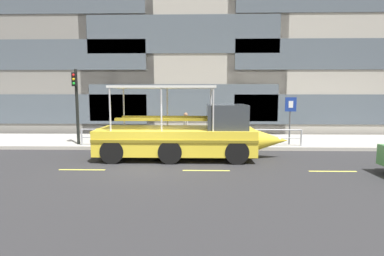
# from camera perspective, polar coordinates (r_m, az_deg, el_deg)

# --- Properties ---
(ground_plane) EXTENTS (120.00, 120.00, 0.00)m
(ground_plane) POSITION_cam_1_polar(r_m,az_deg,el_deg) (12.87, -8.24, -6.70)
(ground_plane) COLOR #2B2B2D
(sidewalk) EXTENTS (32.00, 4.80, 0.18)m
(sidewalk) POSITION_cam_1_polar(r_m,az_deg,el_deg) (18.30, -5.33, -2.43)
(sidewalk) COLOR #A8A59E
(sidewalk) RESTS_ON ground_plane
(curb_edge) EXTENTS (32.00, 0.18, 0.18)m
(curb_edge) POSITION_cam_1_polar(r_m,az_deg,el_deg) (15.86, -6.38, -3.82)
(curb_edge) COLOR #B2ADA3
(curb_edge) RESTS_ON ground_plane
(lane_centreline) EXTENTS (25.80, 0.12, 0.01)m
(lane_centreline) POSITION_cam_1_polar(r_m,az_deg,el_deg) (11.82, -9.12, -7.88)
(lane_centreline) COLOR #DBD64C
(lane_centreline) RESTS_ON ground_plane
(curb_guardrail) EXTENTS (11.76, 0.09, 0.89)m
(curb_guardrail) POSITION_cam_1_polar(r_m,az_deg,el_deg) (15.95, -0.28, -1.19)
(curb_guardrail) COLOR #9EA0A8
(curb_guardrail) RESTS_ON sidewalk
(traffic_light_pole) EXTENTS (0.24, 0.46, 4.05)m
(traffic_light_pole) POSITION_cam_1_polar(r_m,az_deg,el_deg) (17.34, -21.06, 5.12)
(traffic_light_pole) COLOR black
(traffic_light_pole) RESTS_ON sidewalk
(parking_sign) EXTENTS (0.60, 0.12, 2.56)m
(parking_sign) POSITION_cam_1_polar(r_m,az_deg,el_deg) (17.06, 18.12, 2.80)
(parking_sign) COLOR #4C4F54
(parking_sign) RESTS_ON sidewalk
(duck_tour_boat) EXTENTS (8.70, 2.70, 3.27)m
(duck_tour_boat) POSITION_cam_1_polar(r_m,az_deg,el_deg) (13.69, -0.94, -1.33)
(duck_tour_boat) COLOR yellow
(duck_tour_boat) RESTS_ON ground_plane
(pedestrian_near_bow) EXTENTS (0.27, 0.50, 1.78)m
(pedestrian_near_bow) POSITION_cam_1_polar(r_m,az_deg,el_deg) (17.04, 8.43, 0.82)
(pedestrian_near_bow) COLOR black
(pedestrian_near_bow) RESTS_ON sidewalk
(pedestrian_mid_left) EXTENTS (0.28, 0.47, 1.70)m
(pedestrian_mid_left) POSITION_cam_1_polar(r_m,az_deg,el_deg) (16.83, -1.19, 0.65)
(pedestrian_mid_left) COLOR #1E2338
(pedestrian_mid_left) RESTS_ON sidewalk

